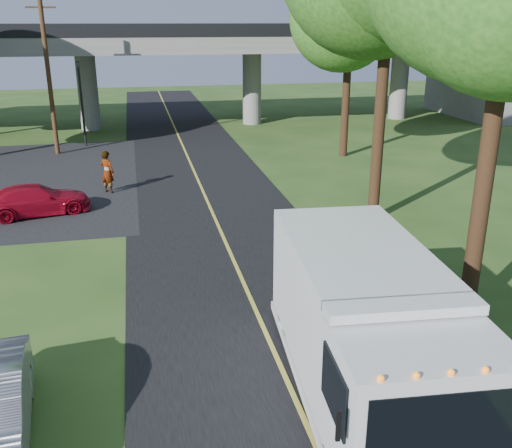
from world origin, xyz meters
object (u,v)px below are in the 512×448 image
object	(u,v)px
step_van	(366,326)
red_sedan	(36,200)
tree_right_far	(355,5)
pedestrian	(107,172)
traffic_signal	(81,95)
utility_pole	(49,75)

from	to	relation	value
step_van	red_sedan	bearing A→B (deg)	125.36
tree_right_far	pedestrian	bearing A→B (deg)	-160.37
traffic_signal	pedestrian	distance (m)	11.33
tree_right_far	traffic_signal	bearing A→B (deg)	157.93
red_sedan	pedestrian	bearing A→B (deg)	-61.41
step_van	pedestrian	distance (m)	17.70
utility_pole	tree_right_far	xyz separation A→B (m)	(16.71, -4.16, 3.71)
traffic_signal	step_van	size ratio (longest dim) A/B	0.68
tree_right_far	step_van	xyz separation A→B (m)	(-7.81, -21.56, -6.60)
utility_pole	tree_right_far	distance (m)	17.61
utility_pole	red_sedan	world-z (taller)	utility_pole
utility_pole	tree_right_far	size ratio (longest dim) A/B	0.82
tree_right_far	pedestrian	distance (m)	16.07
tree_right_far	red_sedan	xyz separation A→B (m)	(-16.27, -7.43, -7.68)
tree_right_far	pedestrian	world-z (taller)	tree_right_far
tree_right_far	red_sedan	distance (m)	19.47
pedestrian	red_sedan	bearing A→B (deg)	83.40
red_sedan	tree_right_far	bearing A→B (deg)	-80.06
traffic_signal	pedestrian	xyz separation A→B (m)	(1.73, -10.97, -2.22)
red_sedan	utility_pole	bearing A→B (deg)	-12.48
traffic_signal	tree_right_far	distance (m)	17.18
traffic_signal	utility_pole	xyz separation A→B (m)	(-1.50, -2.00, 1.40)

